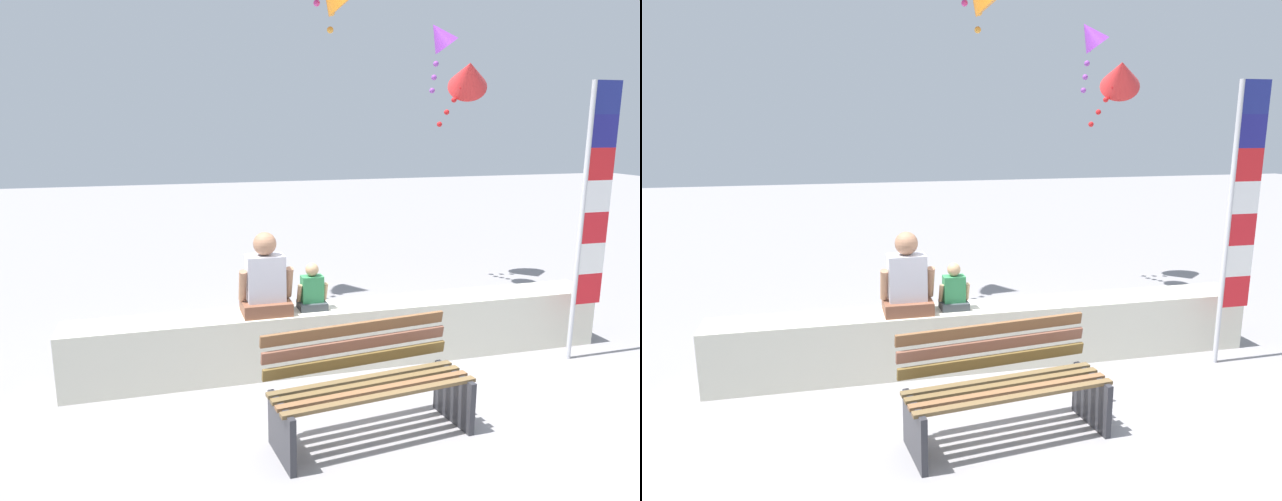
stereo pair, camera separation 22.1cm
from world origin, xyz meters
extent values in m
plane|color=gray|center=(0.00, 0.00, 0.00)|extent=(40.00, 40.00, 0.00)
cube|color=beige|center=(0.00, 0.98, 0.32)|extent=(5.67, 0.50, 0.63)
cube|color=brown|center=(-0.28, -0.70, 0.45)|extent=(1.65, 0.26, 0.03)
cube|color=brown|center=(-0.29, -0.58, 0.45)|extent=(1.65, 0.26, 0.03)
cube|color=brown|center=(-0.31, -0.47, 0.45)|extent=(1.65, 0.26, 0.03)
cube|color=brown|center=(-0.32, -0.36, 0.45)|extent=(1.65, 0.26, 0.03)
cube|color=brown|center=(-0.33, -0.25, 0.57)|extent=(1.65, 0.24, 0.10)
cube|color=brown|center=(-0.34, -0.23, 0.70)|extent=(1.65, 0.24, 0.10)
cube|color=brown|center=(-0.34, -0.21, 0.83)|extent=(1.65, 0.24, 0.10)
cube|color=#2D2D33|center=(-1.06, -0.62, 0.23)|extent=(0.11, 0.53, 0.45)
cube|color=#2D2D33|center=(0.46, -0.44, 0.23)|extent=(0.11, 0.53, 0.45)
cube|color=brown|center=(-0.89, 0.96, 0.70)|extent=(0.48, 0.39, 0.13)
cube|color=silver|center=(-0.89, 0.96, 0.99)|extent=(0.37, 0.24, 0.46)
cylinder|color=#A07053|center=(-1.11, 0.94, 0.94)|extent=(0.08, 0.18, 0.33)
cylinder|color=#A07053|center=(-0.66, 0.94, 0.94)|extent=(0.08, 0.18, 0.33)
sphere|color=#A07053|center=(-0.89, 0.96, 1.34)|extent=(0.23, 0.23, 0.23)
cube|color=#383F44|center=(-0.41, 0.96, 0.67)|extent=(0.28, 0.23, 0.08)
cube|color=#348B51|center=(-0.41, 0.96, 0.85)|extent=(0.22, 0.14, 0.27)
cylinder|color=tan|center=(-0.55, 0.95, 0.81)|extent=(0.04, 0.11, 0.20)
cylinder|color=tan|center=(-0.28, 0.95, 0.81)|extent=(0.04, 0.11, 0.20)
sphere|color=tan|center=(-0.41, 0.96, 1.05)|extent=(0.13, 0.13, 0.13)
cylinder|color=#B7B7BC|center=(2.31, 0.45, 1.45)|extent=(0.05, 0.05, 2.90)
cube|color=red|center=(2.48, 0.45, 0.77)|extent=(0.30, 0.02, 0.33)
cube|color=white|center=(2.48, 0.45, 1.10)|extent=(0.30, 0.02, 0.33)
cube|color=red|center=(2.48, 0.45, 1.42)|extent=(0.30, 0.02, 0.33)
cube|color=white|center=(2.48, 0.45, 1.75)|extent=(0.30, 0.02, 0.33)
cube|color=red|center=(2.48, 0.45, 2.08)|extent=(0.30, 0.02, 0.33)
cube|color=navy|center=(2.48, 0.45, 2.40)|extent=(0.30, 0.02, 0.33)
cube|color=navy|center=(2.48, 0.45, 2.73)|extent=(0.30, 0.02, 0.33)
sphere|color=orange|center=(0.24, 2.51, 3.76)|extent=(0.08, 0.08, 0.08)
sphere|color=orange|center=(0.25, 2.61, 3.58)|extent=(0.08, 0.08, 0.08)
sphere|color=#C53889|center=(0.12, 2.75, 3.90)|extent=(0.08, 0.08, 0.08)
cone|color=purple|center=(2.02, 3.25, 3.66)|extent=(0.58, 0.48, 0.50)
sphere|color=purple|center=(2.05, 3.34, 3.48)|extent=(0.08, 0.08, 0.08)
sphere|color=purple|center=(2.07, 3.44, 3.30)|extent=(0.08, 0.08, 0.08)
sphere|color=purple|center=(2.10, 3.54, 3.12)|extent=(0.08, 0.08, 0.08)
sphere|color=purple|center=(2.13, 3.63, 2.94)|extent=(0.08, 0.08, 0.08)
cone|color=red|center=(2.70, 3.61, 3.18)|extent=(0.86, 0.94, 0.77)
sphere|color=red|center=(2.61, 3.65, 3.00)|extent=(0.08, 0.08, 0.08)
sphere|color=red|center=(2.52, 3.70, 2.82)|extent=(0.08, 0.08, 0.08)
sphere|color=red|center=(2.43, 3.74, 2.64)|extent=(0.08, 0.08, 0.08)
sphere|color=red|center=(2.34, 3.78, 2.46)|extent=(0.08, 0.08, 0.08)
camera|label=1|loc=(-1.83, -4.51, 2.49)|focal=32.68mm
camera|label=2|loc=(-1.62, -4.56, 2.49)|focal=32.68mm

